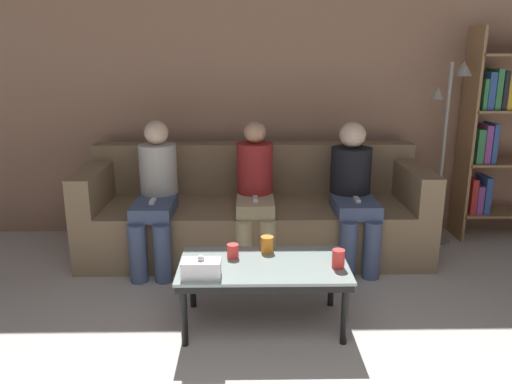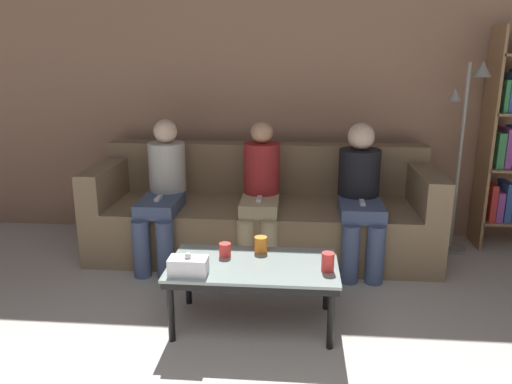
{
  "view_description": "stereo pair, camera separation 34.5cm",
  "coord_description": "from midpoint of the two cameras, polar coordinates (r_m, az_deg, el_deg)",
  "views": [
    {
      "loc": [
        -0.06,
        -0.82,
        1.61
      ],
      "look_at": [
        0.0,
        2.53,
        0.69
      ],
      "focal_mm": 35.0,
      "sensor_mm": 36.0,
      "label": 1
    },
    {
      "loc": [
        0.29,
        -0.81,
        1.61
      ],
      "look_at": [
        0.0,
        2.53,
        0.69
      ],
      "focal_mm": 35.0,
      "sensor_mm": 36.0,
      "label": 2
    }
  ],
  "objects": [
    {
      "name": "cup_far_center",
      "position": [
        2.95,
        11.57,
        -7.91
      ],
      "size": [
        0.07,
        0.07,
        0.11
      ],
      "color": "red",
      "rests_on": "coffee_table"
    },
    {
      "name": "coffee_table",
      "position": [
        3.03,
        3.0,
        -8.97
      ],
      "size": [
        1.01,
        0.56,
        0.4
      ],
      "color": "#8C9E99",
      "rests_on": "ground_plane"
    },
    {
      "name": "seated_person_mid_left",
      "position": [
        3.89,
        3.05,
        0.14
      ],
      "size": [
        0.31,
        0.61,
        1.12
      ],
      "color": "tan",
      "rests_on": "ground_plane"
    },
    {
      "name": "seated_person_mid_right",
      "position": [
        3.94,
        14.28,
        0.01
      ],
      "size": [
        0.32,
        0.68,
        1.11
      ],
      "color": "#47567A",
      "rests_on": "ground_plane"
    },
    {
      "name": "couch",
      "position": [
        4.18,
        3.11,
        -2.64
      ],
      "size": [
        2.76,
        0.92,
        0.87
      ],
      "color": "#897051",
      "rests_on": "ground_plane"
    },
    {
      "name": "tissue_box",
      "position": [
        2.86,
        -4.31,
        -8.48
      ],
      "size": [
        0.22,
        0.12,
        0.13
      ],
      "color": "white",
      "rests_on": "coffee_table"
    },
    {
      "name": "seated_person_left_end",
      "position": [
        3.97,
        -8.11,
        0.35
      ],
      "size": [
        0.31,
        0.7,
        1.12
      ],
      "color": "#47567A",
      "rests_on": "ground_plane"
    },
    {
      "name": "wall_back",
      "position": [
        4.52,
        3.52,
        11.44
      ],
      "size": [
        12.0,
        0.06,
        2.6
      ],
      "color": "#9E755B",
      "rests_on": "ground_plane"
    },
    {
      "name": "cup_near_left",
      "position": [
        3.1,
        -0.37,
        -6.69
      ],
      "size": [
        0.07,
        0.07,
        0.09
      ],
      "color": "red",
      "rests_on": "coffee_table"
    },
    {
      "name": "cup_near_right",
      "position": [
        3.17,
        3.68,
        -6.05
      ],
      "size": [
        0.08,
        0.08,
        0.1
      ],
      "color": "orange",
      "rests_on": "coffee_table"
    },
    {
      "name": "standing_lamp",
      "position": [
        4.45,
        24.73,
        5.56
      ],
      "size": [
        0.31,
        0.26,
        1.56
      ],
      "color": "gray",
      "rests_on": "ground_plane"
    }
  ]
}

